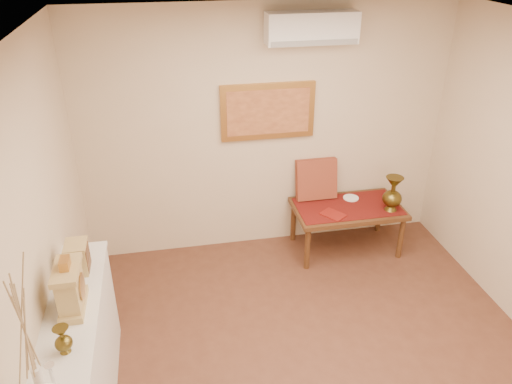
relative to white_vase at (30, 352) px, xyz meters
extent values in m
plane|color=white|center=(1.80, 0.76, 1.18)|extent=(4.50, 4.50, 0.00)
cube|color=beige|center=(1.80, 3.01, -0.17)|extent=(4.00, 0.02, 2.70)
cube|color=beige|center=(-0.20, 0.76, -0.17)|extent=(0.02, 4.50, 2.70)
cube|color=#601310|center=(2.65, 2.64, -0.97)|extent=(1.14, 0.59, 0.01)
cylinder|color=white|center=(2.75, 2.80, -0.96)|extent=(0.18, 0.18, 0.01)
cube|color=maroon|center=(2.43, 2.49, -0.96)|extent=(0.29, 0.31, 0.01)
cube|color=maroon|center=(2.36, 2.91, -0.73)|extent=(0.46, 0.19, 0.47)
cube|color=silver|center=(-0.02, 0.76, -1.05)|extent=(0.35, 2.00, 0.95)
cube|color=silver|center=(-0.02, 0.76, -0.56)|extent=(0.37, 2.02, 0.03)
cube|color=tan|center=(0.00, 0.95, -0.52)|extent=(0.16, 0.36, 0.05)
cube|color=tan|center=(0.00, 0.95, -0.37)|extent=(0.14, 0.30, 0.25)
cylinder|color=beige|center=(0.07, 0.95, -0.37)|extent=(0.01, 0.17, 0.17)
cylinder|color=#B47E39|center=(0.08, 0.95, -0.37)|extent=(0.01, 0.19, 0.19)
cube|color=tan|center=(0.00, 0.95, -0.22)|extent=(0.17, 0.34, 0.04)
cube|color=#B47E39|center=(0.00, 0.95, -0.17)|extent=(0.06, 0.11, 0.07)
cube|color=tan|center=(-0.01, 1.39, -0.43)|extent=(0.15, 0.20, 0.22)
cube|color=#523018|center=(0.07, 1.39, -0.48)|extent=(0.01, 0.17, 0.09)
cube|color=#523018|center=(0.07, 1.39, -0.38)|extent=(0.01, 0.17, 0.09)
cube|color=tan|center=(-0.01, 1.39, -0.31)|extent=(0.16, 0.21, 0.02)
cube|color=#523018|center=(2.65, 2.64, -1.00)|extent=(1.20, 0.70, 0.05)
cylinder|color=#523018|center=(2.11, 2.35, -1.27)|extent=(0.06, 0.06, 0.50)
cylinder|color=#523018|center=(3.19, 2.35, -1.27)|extent=(0.06, 0.06, 0.50)
cylinder|color=#523018|center=(2.11, 2.93, -1.27)|extent=(0.06, 0.06, 0.50)
cylinder|color=#523018|center=(3.19, 2.93, -1.27)|extent=(0.06, 0.06, 0.50)
cube|color=#B47E39|center=(1.80, 2.99, 0.08)|extent=(1.00, 0.05, 0.60)
cube|color=#BB7041|center=(1.80, 2.96, 0.08)|extent=(0.88, 0.01, 0.48)
cube|color=white|center=(2.20, 2.88, 0.93)|extent=(0.90, 0.24, 0.30)
cube|color=gray|center=(2.20, 2.76, 0.81)|extent=(0.86, 0.02, 0.05)
camera|label=1|loc=(0.71, -1.90, 1.77)|focal=35.00mm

